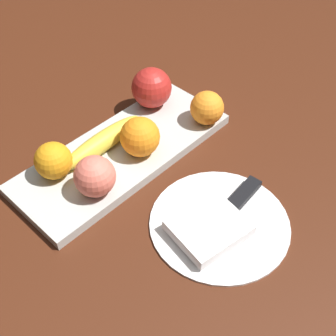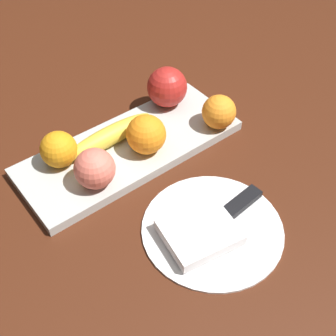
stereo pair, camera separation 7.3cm
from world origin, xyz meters
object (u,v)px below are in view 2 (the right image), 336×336
(apple, at_px, (167,87))
(knife, at_px, (233,210))
(orange_center, at_px, (59,149))
(folded_napkin, at_px, (200,232))
(banana, at_px, (110,136))
(orange_near_banana, at_px, (219,112))
(dinner_plate, at_px, (213,228))
(fruit_tray, at_px, (130,148))
(peach, at_px, (95,169))
(orange_near_apple, at_px, (146,134))

(apple, bearing_deg, knife, 73.12)
(orange_center, relative_size, folded_napkin, 0.59)
(banana, height_order, folded_napkin, banana)
(orange_near_banana, xyz_separation_m, dinner_plate, (0.16, 0.17, -0.05))
(fruit_tray, distance_m, knife, 0.23)
(banana, distance_m, orange_center, 0.10)
(fruit_tray, relative_size, apple, 5.22)
(fruit_tray, height_order, orange_near_banana, orange_near_banana)
(peach, bearing_deg, banana, -136.37)
(banana, relative_size, folded_napkin, 1.70)
(fruit_tray, distance_m, apple, 0.15)
(dinner_plate, height_order, knife, knife)
(orange_center, bearing_deg, dinner_plate, 114.71)
(fruit_tray, bearing_deg, knife, 101.28)
(knife, bearing_deg, peach, -56.57)
(orange_near_banana, distance_m, orange_center, 0.30)
(orange_center, xyz_separation_m, folded_napkin, (-0.09, 0.26, -0.03))
(banana, xyz_separation_m, orange_near_apple, (-0.04, 0.05, 0.02))
(banana, bearing_deg, orange_near_banana, 154.12)
(orange_center, relative_size, dinner_plate, 0.29)
(banana, height_order, orange_center, orange_center)
(orange_near_apple, height_order, folded_napkin, orange_near_apple)
(apple, relative_size, orange_near_apple, 1.12)
(orange_near_apple, bearing_deg, knife, 98.01)
(banana, distance_m, orange_near_banana, 0.21)
(fruit_tray, height_order, dinner_plate, fruit_tray)
(banana, bearing_deg, folded_napkin, 87.46)
(knife, bearing_deg, apple, -111.65)
(orange_near_apple, distance_m, folded_napkin, 0.21)
(peach, distance_m, folded_napkin, 0.20)
(orange_near_apple, height_order, orange_center, orange_near_apple)
(fruit_tray, distance_m, peach, 0.12)
(orange_near_apple, bearing_deg, dinner_plate, 84.99)
(fruit_tray, height_order, peach, peach)
(orange_near_banana, xyz_separation_m, orange_center, (0.28, -0.09, -0.00))
(apple, xyz_separation_m, peach, (0.23, 0.10, -0.01))
(banana, bearing_deg, orange_center, -8.27)
(banana, xyz_separation_m, orange_near_banana, (-0.19, 0.08, 0.01))
(apple, relative_size, peach, 1.16)
(orange_center, distance_m, knife, 0.31)
(folded_napkin, bearing_deg, dinner_plate, -180.00)
(apple, distance_m, folded_napkin, 0.33)
(orange_center, xyz_separation_m, knife, (-0.17, 0.26, -0.04))
(folded_napkin, height_order, knife, folded_napkin)
(fruit_tray, height_order, folded_napkin, folded_napkin)
(apple, xyz_separation_m, folded_napkin, (0.16, 0.28, -0.04))
(orange_near_banana, bearing_deg, apple, -73.36)
(banana, distance_m, folded_napkin, 0.25)
(fruit_tray, height_order, orange_center, orange_center)
(orange_near_banana, distance_m, knife, 0.21)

